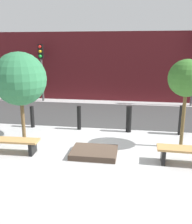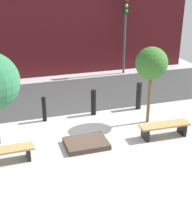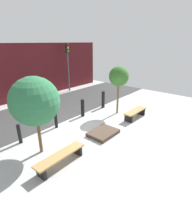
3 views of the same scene
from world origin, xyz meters
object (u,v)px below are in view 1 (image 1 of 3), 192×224
at_px(bench_right, 189,153).
at_px(bollard_left, 79,118).
at_px(bollard_right, 182,120).
at_px(bench_left, 7,143).
at_px(traffic_light_west, 41,62).
at_px(tree_behind_right_bench, 187,79).
at_px(bollard_center, 129,119).
at_px(bollard_far_left, 32,117).
at_px(planter_bed, 94,152).
at_px(tree_behind_left_bench, 20,79).

xyz_separation_m(bench_right, bollard_left, (-3.61, 2.46, 0.13)).
bearing_deg(bollard_right, bench_right, -94.72).
distance_m(bench_left, traffic_light_west, 7.70).
relative_size(bench_left, tree_behind_right_bench, 0.72).
relative_size(bench_left, bollard_center, 2.00).
distance_m(bench_left, bollard_far_left, 2.48).
xyz_separation_m(planter_bed, bollard_center, (0.95, 2.26, 0.41)).
relative_size(planter_bed, tree_behind_left_bench, 0.45).
xyz_separation_m(bollard_left, traffic_light_west, (-3.25, 4.82, 1.80)).
relative_size(bollard_left, bollard_center, 0.93).
bearing_deg(bollard_right, tree_behind_left_bench, -167.21).
bearing_deg(tree_behind_right_bench, bollard_right, 80.76).
height_order(planter_bed, bollard_center, bollard_center).
relative_size(planter_bed, bollard_far_left, 1.57).
height_order(bench_left, traffic_light_west, traffic_light_west).
bearing_deg(tree_behind_left_bench, bollard_center, 19.13).
distance_m(bench_right, bollard_right, 2.48).
bearing_deg(planter_bed, bollard_center, 67.17).
xyz_separation_m(planter_bed, tree_behind_right_bench, (2.66, 1.01, 2.12)).
bearing_deg(bollard_far_left, tree_behind_left_bench, -80.76).
bearing_deg(traffic_light_west, bollard_left, -56.00).
bearing_deg(bench_left, bollard_left, 53.65).
relative_size(bollard_left, traffic_light_west, 0.29).
distance_m(bench_right, bollard_center, 3.00).
bearing_deg(traffic_light_west, tree_behind_left_bench, -75.69).
distance_m(tree_behind_right_bench, bollard_center, 2.72).
xyz_separation_m(bollard_far_left, traffic_light_west, (-1.35, 4.82, 1.83)).
relative_size(bench_left, bench_right, 1.15).
bearing_deg(bollard_right, tree_behind_right_bench, -99.24).
bearing_deg(traffic_light_west, tree_behind_right_bench, -41.51).
bearing_deg(tree_behind_left_bench, bench_right, -12.86).
height_order(tree_behind_left_bench, traffic_light_west, traffic_light_west).
distance_m(bench_right, planter_bed, 2.68).
distance_m(bollard_center, traffic_light_west, 7.28).
bearing_deg(bollard_left, planter_bed, -67.17).
bearing_deg(planter_bed, traffic_light_west, 120.69).
distance_m(tree_behind_right_bench, bollard_right, 2.09).
bearing_deg(tree_behind_left_bench, bench_left, -90.00).
xyz_separation_m(tree_behind_left_bench, traffic_light_west, (-1.55, 6.07, 0.17)).
distance_m(planter_bed, traffic_light_west, 8.52).
relative_size(bollard_far_left, bollard_right, 0.79).
xyz_separation_m(bollard_right, traffic_light_west, (-7.07, 4.82, 1.72)).
height_order(bollard_far_left, bollard_left, bollard_left).
height_order(bench_left, tree_behind_left_bench, tree_behind_left_bench).
height_order(tree_behind_right_bench, bollard_far_left, tree_behind_right_bench).
bearing_deg(bollard_far_left, bollard_center, 0.00).
bearing_deg(bollard_left, tree_behind_right_bench, -19.13).
bearing_deg(bench_right, bollard_left, 147.38).
xyz_separation_m(tree_behind_left_bench, bollard_far_left, (-0.20, 1.25, -1.66)).
height_order(bollard_center, bollard_right, bollard_right).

